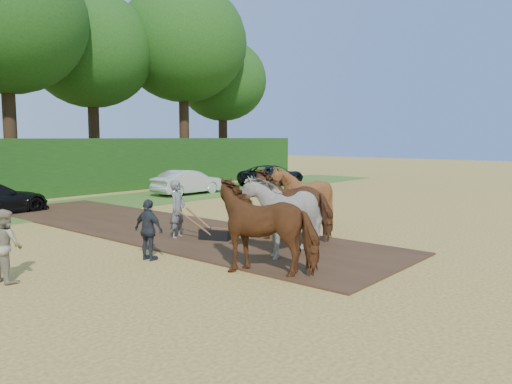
% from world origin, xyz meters
% --- Properties ---
extents(ground, '(120.00, 120.00, 0.00)m').
position_xyz_m(ground, '(0.00, 0.00, 0.00)').
color(ground, gold).
rests_on(ground, ground).
extents(earth_strip, '(4.50, 17.00, 0.05)m').
position_xyz_m(earth_strip, '(1.50, 7.00, 0.03)').
color(earth_strip, '#472D1C').
rests_on(earth_strip, ground).
extents(grass_verge, '(50.00, 5.00, 0.03)m').
position_xyz_m(grass_verge, '(0.00, 14.00, 0.01)').
color(grass_verge, '#38601E').
rests_on(grass_verge, ground).
extents(spectator_near, '(0.64, 0.80, 1.56)m').
position_xyz_m(spectator_near, '(-4.59, 4.56, 0.78)').
color(spectator_near, '#B2AB8C').
rests_on(spectator_near, ground).
extents(spectator_far, '(0.49, 0.94, 1.53)m').
position_xyz_m(spectator_far, '(-1.47, 3.76, 0.77)').
color(spectator_far, '#23272F').
rests_on(spectator_far, ground).
extents(plough_team, '(7.06, 6.12, 2.13)m').
position_xyz_m(plough_team, '(2.05, 2.16, 1.06)').
color(plough_team, '#5A3016').
rests_on(plough_team, ground).
extents(parked_cars, '(36.10, 3.16, 1.45)m').
position_xyz_m(parked_cars, '(0.06, 13.91, 0.68)').
color(parked_cars, '#B6B9BD').
rests_on(parked_cars, ground).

